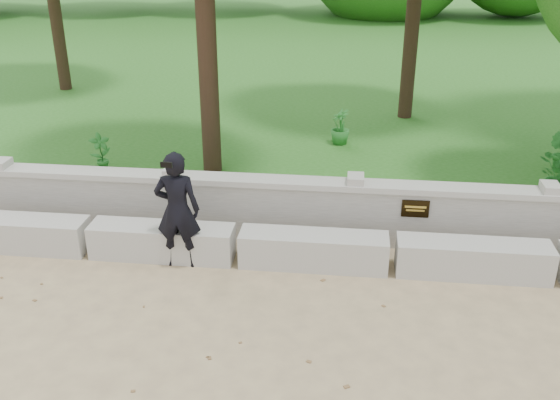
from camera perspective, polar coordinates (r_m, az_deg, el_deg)
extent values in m
plane|color=tan|center=(6.61, 10.85, -14.67)|extent=(80.00, 80.00, 0.00)
cube|color=#225D16|center=(19.55, 8.51, 12.32)|extent=(40.00, 22.00, 0.25)
cube|color=beige|center=(9.16, -22.79, -2.83)|extent=(1.90, 0.45, 0.45)
cube|color=beige|center=(8.38, -10.72, -3.74)|extent=(1.90, 0.45, 0.45)
cube|color=beige|center=(8.05, 3.08, -4.58)|extent=(1.90, 0.45, 0.45)
cube|color=beige|center=(8.20, 17.22, -5.17)|extent=(1.90, 0.45, 0.45)
cube|color=#B2B0A8|center=(8.60, 10.09, -1.57)|extent=(12.50, 0.25, 0.82)
cube|color=beige|center=(8.41, 10.31, 1.19)|extent=(12.50, 0.35, 0.08)
cube|color=black|center=(8.41, 12.27, -0.79)|extent=(0.36, 0.02, 0.24)
imported|color=black|center=(7.92, -9.35, -0.91)|extent=(0.59, 0.41, 1.55)
cube|color=black|center=(7.36, -10.36, 3.18)|extent=(0.14, 0.03, 0.07)
cylinder|color=#382619|center=(9.96, -6.76, 15.09)|extent=(0.31, 0.31, 4.58)
cylinder|color=#382619|center=(13.25, 12.09, 16.44)|extent=(0.29, 0.29, 4.31)
imported|color=#277228|center=(10.77, -16.06, 4.20)|extent=(0.41, 0.40, 0.65)
imported|color=#277228|center=(11.36, 24.22, 4.00)|extent=(0.45, 0.46, 0.65)
imported|color=#277228|center=(10.15, 24.12, 1.83)|extent=(0.80, 0.81, 0.68)
imported|color=#277228|center=(11.72, 5.54, 6.69)|extent=(0.47, 0.48, 0.66)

